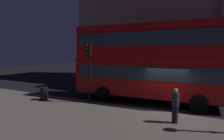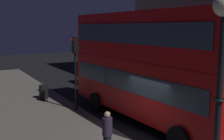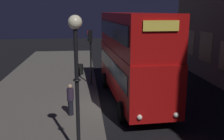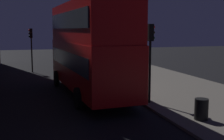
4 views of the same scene
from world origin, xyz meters
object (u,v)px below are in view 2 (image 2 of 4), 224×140
at_px(double_decker_bus, 148,62).
at_px(traffic_light_near_kerb, 75,58).
at_px(street_lamp, 221,63).
at_px(litter_bin, 44,92).
at_px(pedestrian, 107,134).

height_order(double_decker_bus, traffic_light_near_kerb, double_decker_bus).
xyz_separation_m(street_lamp, litter_bin, (-13.18, -0.10, -3.33)).
bearing_deg(street_lamp, double_decker_bus, 154.54).
xyz_separation_m(traffic_light_near_kerb, street_lamp, (9.90, -0.74, 0.90)).
bearing_deg(pedestrian, litter_bin, -28.62).
bearing_deg(pedestrian, double_decker_bus, -80.76).
relative_size(pedestrian, litter_bin, 1.88).
relative_size(double_decker_bus, pedestrian, 6.20).
bearing_deg(litter_bin, pedestrian, -2.41).
height_order(traffic_light_near_kerb, litter_bin, traffic_light_near_kerb).
bearing_deg(street_lamp, traffic_light_near_kerb, 175.70).
height_order(double_decker_bus, street_lamp, double_decker_bus).
bearing_deg(traffic_light_near_kerb, double_decker_bus, 42.28).
relative_size(double_decker_bus, traffic_light_near_kerb, 2.58).
xyz_separation_m(pedestrian, litter_bin, (-9.07, 0.38, -0.41)).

